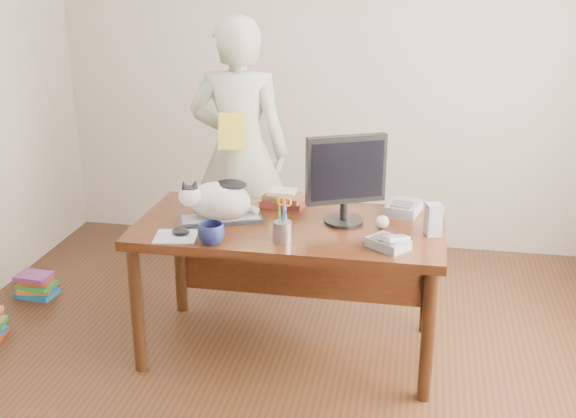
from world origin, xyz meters
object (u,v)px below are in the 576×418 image
Objects in this scene: keyboard at (221,219)px; cat at (217,199)px; coffee_mug at (211,234)px; desk at (292,244)px; pen_cup at (283,229)px; speaker at (433,220)px; book_stack at (284,199)px; mouse at (181,232)px; phone at (389,243)px; baseball at (382,222)px; calculator at (403,208)px; book_pile_b at (36,285)px; person at (240,152)px; monitor at (346,175)px.

keyboard is 0.11m from cat.
cat reaches higher than coffee_mug.
desk is 6.86× the size of pen_cup.
coffee_mug is 0.82× the size of speaker.
desk is at bearing 51.96° from coffee_mug.
mouse is at bearing -117.96° from book_stack.
phone is at bearing -34.08° from keyboard.
speaker is at bearing 82.92° from phone.
speaker is at bearing -8.81° from baseball.
calculator is (0.58, 0.19, 0.18)m from desk.
book_pile_b is at bearing 161.15° from pen_cup.
person is at bearing 114.08° from pen_cup.
coffee_mug reaches higher than book_pile_b.
book_pile_b is (-1.73, 0.59, -0.74)m from pen_cup.
person is at bearing 169.29° from phone.
book_pile_b is (-2.00, 0.30, -0.95)m from monitor.
person is (-0.13, 0.92, 0.11)m from keyboard.
coffee_mug is (0.18, -0.07, 0.03)m from mouse.
book_stack is (0.30, 0.31, -0.09)m from cat.
pen_cup reaches higher than calculator.
phone is at bearing -29.51° from book_stack.
monitor reaches higher than calculator.
book_stack reaches higher than keyboard.
phone is at bearing -83.55° from calculator.
baseball reaches higher than keyboard.
monitor is at bearing 129.80° from person.
cat is 1.67× the size of calculator.
keyboard is 0.85m from baseball.
pen_cup is 0.52m from phone.
coffee_mug is (-0.34, -0.10, -0.01)m from pen_cup.
person reaches higher than calculator.
cat is 0.93m from phone.
speaker is at bearing -20.38° from cat.
coffee_mug is at bearing -31.69° from mouse.
book_stack is at bearing 143.32° from speaker.
phone is at bearing -74.09° from monitor.
calculator is 0.95× the size of book_pile_b.
cat is 1.11m from speaker.
speaker reaches higher than coffee_mug.
desk is 3.92× the size of cat.
monitor is 0.45m from pen_cup.
mouse is 0.77× the size of coffee_mug.
desk is 0.50m from monitor.
baseball is at bearing -6.66° from desk.
calculator reaches higher than book_pile_b.
phone is at bearing -33.50° from cat.
desk reaches higher than book_pile_b.
speaker is 0.63× the size of book_pile_b.
desk is 0.77m from speaker.
mouse is at bearing 86.10° from person.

